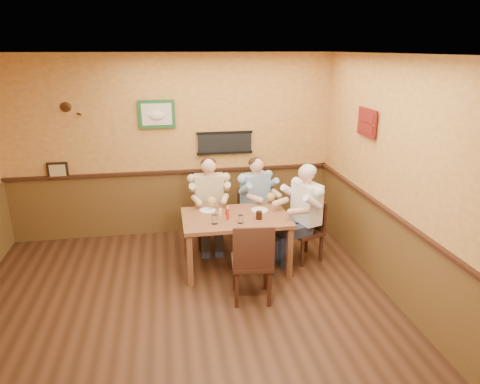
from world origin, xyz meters
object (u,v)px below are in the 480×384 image
Objects in this scene: dining_table at (236,223)px; pepper_shaker at (227,212)px; chair_right_end at (305,231)px; chair_near_side at (252,260)px; chair_back_left at (210,219)px; hot_sauce_bottle at (228,213)px; diner_blue_polo at (255,204)px; water_glass_mid at (241,219)px; water_glass_left at (215,219)px; diner_tan_shirt at (209,208)px; salt_shaker at (220,212)px; chair_back_right at (255,215)px; diner_white_elder at (306,218)px; cola_tumbler at (259,215)px.

dining_table is 0.19m from pepper_shaker.
chair_right_end is 0.87× the size of chair_near_side.
chair_back_left is at bearing -137.51° from chair_right_end.
hot_sauce_bottle reaches higher than chair_right_end.
chair_right_end is at bearing -74.11° from diner_blue_polo.
pepper_shaker is at bearing 112.34° from water_glass_mid.
water_glass_left is at bearing -147.37° from hot_sauce_bottle.
chair_right_end reaches higher than water_glass_mid.
diner_tan_shirt is 0.68m from salt_shaker.
chair_back_left is 1.43m from chair_right_end.
dining_table is at bearing 34.23° from water_glass_left.
pepper_shaker is at bearing -148.16° from chair_back_right.
diner_blue_polo is 0.92m from pepper_shaker.
chair_back_left is 0.72m from diner_blue_polo.
diner_blue_polo reaches higher than chair_back_left.
water_glass_mid reaches higher than dining_table.
diner_white_elder is 1.20m from salt_shaker.
diner_blue_polo is at bearing 81.18° from cola_tumbler.
diner_blue_polo is at bearing -162.08° from chair_right_end.
dining_table is at bearing -32.44° from pepper_shaker.
chair_near_side reaches higher than cola_tumbler.
diner_tan_shirt reaches higher than salt_shaker.
water_glass_left is (-0.73, -0.99, 0.39)m from chair_back_right.
diner_white_elder is 11.75× the size of cola_tumbler.
pepper_shaker is (-0.13, 0.31, -0.01)m from water_glass_mid.
chair_back_left is 0.70m from chair_back_right.
water_glass_left is (-0.73, -0.99, 0.21)m from diner_blue_polo.
cola_tumbler reaches higher than salt_shaker.
diner_tan_shirt is (0.00, 0.00, 0.19)m from chair_back_left.
chair_back_left is 1.08m from water_glass_mid.
water_glass_mid is at bearing -133.10° from diner_blue_polo.
water_glass_left reaches higher than salt_shaker.
diner_tan_shirt is at bearing 100.90° from hot_sauce_bottle.
diner_blue_polo reaches higher than hot_sauce_bottle.
diner_white_elder is at bearing 16.28° from cola_tumbler.
chair_back_right is 1.17m from water_glass_mid.
hot_sauce_bottle is (-0.18, 0.70, 0.33)m from chair_near_side.
water_glass_left is (-1.29, -0.26, 0.37)m from chair_right_end.
pepper_shaker is (-0.17, 0.85, 0.29)m from chair_near_side.
diner_tan_shirt reaches higher than hot_sauce_bottle.
chair_near_side reaches higher than hot_sauce_bottle.
diner_blue_polo is at bearing -162.08° from diner_white_elder.
chair_near_side is 0.74m from cola_tumbler.
dining_table is at bearing 95.34° from water_glass_mid.
diner_tan_shirt is 1.03m from water_glass_mid.
cola_tumbler is at bearing -93.38° from chair_right_end.
chair_back_right is 1.02m from cola_tumbler.
diner_white_elder is 1.03m from water_glass_mid.
chair_near_side is at bearing -109.07° from cola_tumbler.
diner_blue_polo is at bearing 6.80° from chair_back_left.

